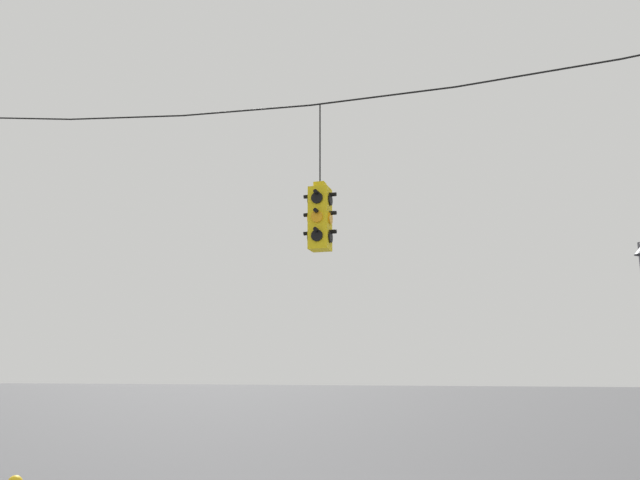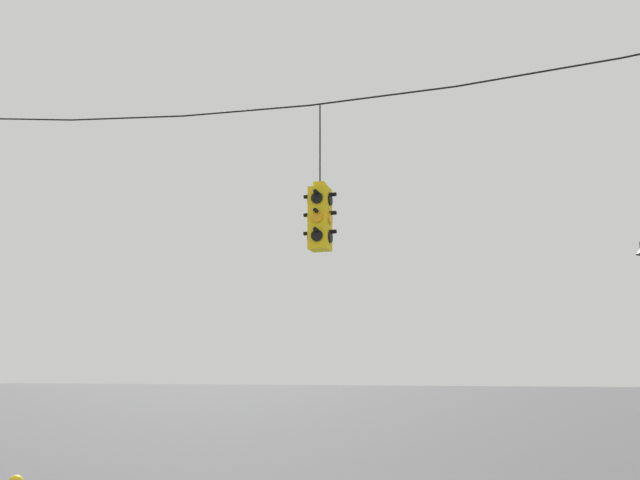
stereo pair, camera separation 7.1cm
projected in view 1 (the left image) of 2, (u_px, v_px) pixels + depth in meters
span_wire at (380, 84)px, 10.85m from camera, size 17.93×0.03×0.74m
traffic_light_over_intersection at (320, 218)px, 10.67m from camera, size 0.58×0.58×2.65m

